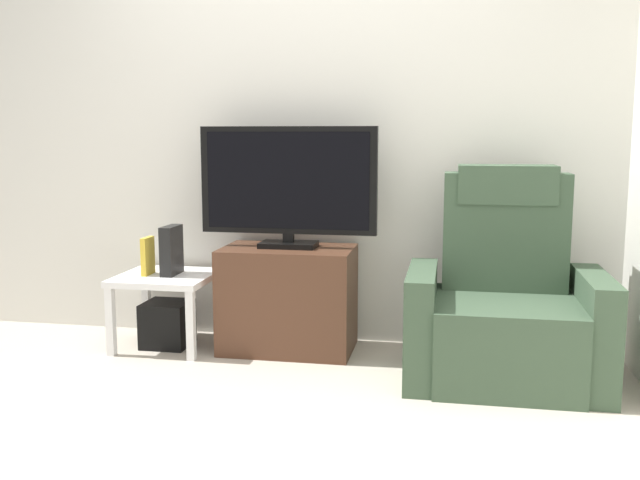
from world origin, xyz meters
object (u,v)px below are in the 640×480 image
object	(u,v)px
subwoofer_box	(168,324)
television	(288,184)
tv_stand	(288,299)
side_table	(166,286)
book_upright	(148,256)
recliner_armchair	(505,306)
game_console	(171,250)

from	to	relation	value
subwoofer_box	television	bearing A→B (deg)	5.91
tv_stand	subwoofer_box	xyz separation A→B (m)	(-0.72, -0.06, -0.17)
side_table	book_upright	size ratio (longest dim) A/B	2.45
recliner_armchair	side_table	bearing A→B (deg)	173.37
tv_stand	recliner_armchair	xyz separation A→B (m)	(1.19, -0.25, 0.07)
tv_stand	recliner_armchair	size ratio (longest dim) A/B	0.69
recliner_armchair	book_upright	world-z (taller)	recliner_armchair
side_table	television	bearing A→B (deg)	5.91
subwoofer_box	book_upright	bearing A→B (deg)	-168.69
television	book_upright	bearing A→B (deg)	-173.42
game_console	side_table	bearing A→B (deg)	-164.05
television	side_table	xyz separation A→B (m)	(-0.72, -0.07, -0.60)
subwoofer_box	book_upright	world-z (taller)	book_upright
side_table	subwoofer_box	world-z (taller)	side_table
television	side_table	size ratio (longest dim) A/B	1.88
recliner_armchair	subwoofer_box	world-z (taller)	recliner_armchair
tv_stand	television	xyz separation A→B (m)	(-0.00, 0.02, 0.66)
side_table	game_console	distance (m)	0.21
television	game_console	bearing A→B (deg)	-174.62
recliner_armchair	subwoofer_box	distance (m)	1.94
tv_stand	side_table	distance (m)	0.72
subwoofer_box	game_console	xyz separation A→B (m)	(0.04, 0.01, 0.44)
tv_stand	television	size ratio (longest dim) A/B	0.74
book_upright	game_console	distance (m)	0.14
subwoofer_box	book_upright	size ratio (longest dim) A/B	1.19
tv_stand	book_upright	world-z (taller)	book_upright
side_table	subwoofer_box	size ratio (longest dim) A/B	2.05
side_table	tv_stand	bearing A→B (deg)	4.43
television	side_table	world-z (taller)	television
tv_stand	recliner_armchair	distance (m)	1.22
recliner_armchair	side_table	xyz separation A→B (m)	(-1.91, 0.20, -0.01)
book_upright	game_console	size ratio (longest dim) A/B	0.77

